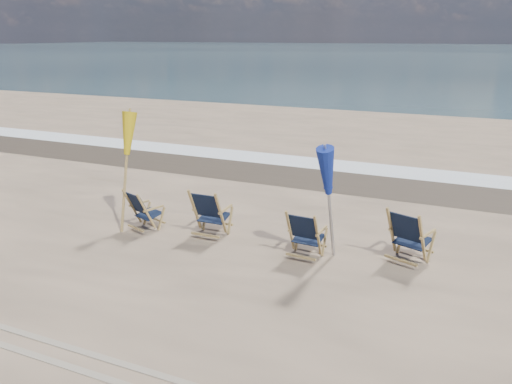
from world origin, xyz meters
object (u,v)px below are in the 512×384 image
beach_chair_1 (221,216)px  umbrella_blue (332,171)px  beach_chair_0 (146,213)px  umbrella_yellow (122,140)px  beach_chair_3 (422,241)px  beach_chair_2 (318,238)px

beach_chair_1 → umbrella_blue: size_ratio=0.47×
umbrella_blue → beach_chair_0: bearing=-176.7°
umbrella_blue → umbrella_yellow: bearing=-179.1°
beach_chair_1 → beach_chair_0: bearing=11.1°
beach_chair_1 → umbrella_yellow: bearing=4.1°
beach_chair_3 → umbrella_yellow: (-5.72, -0.41, 1.34)m
beach_chair_3 → umbrella_blue: 1.93m
beach_chair_1 → umbrella_blue: (2.16, -0.11, 1.15)m
beach_chair_0 → beach_chair_3: beach_chair_3 is taller
beach_chair_0 → beach_chair_1: (1.49, 0.31, 0.07)m
umbrella_yellow → umbrella_blue: bearing=0.9°
beach_chair_0 → beach_chair_1: bearing=-148.9°
beach_chair_2 → umbrella_blue: size_ratio=0.43×
beach_chair_2 → beach_chair_1: bearing=-2.4°
beach_chair_0 → beach_chair_3: size_ratio=0.86×
umbrella_yellow → beach_chair_1: bearing=4.8°
beach_chair_0 → umbrella_yellow: bearing=5.0°
beach_chair_3 → umbrella_blue: umbrella_blue is taller
beach_chair_0 → umbrella_yellow: (-0.55, 0.14, 1.41)m
beach_chair_0 → beach_chair_2: size_ratio=0.95×
beach_chair_1 → umbrella_yellow: 2.46m
beach_chair_1 → umbrella_yellow: umbrella_yellow is taller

